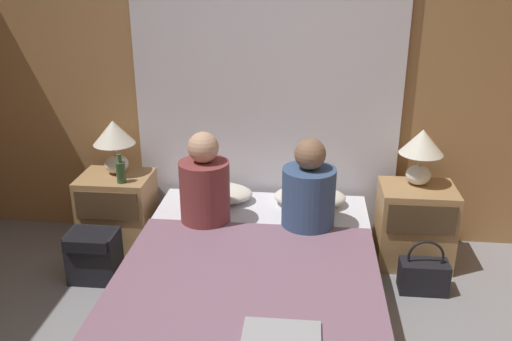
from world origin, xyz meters
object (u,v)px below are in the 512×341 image
(pillow_left, at_px, (217,193))
(beer_bottle_on_left_stand, at_px, (121,172))
(lamp_right, at_px, (421,149))
(pillow_right, at_px, (310,197))
(person_left_in_bed, at_px, (205,187))
(nightstand_right, at_px, (414,225))
(nightstand_left, at_px, (118,212))
(person_right_in_bed, at_px, (309,193))
(lamp_left, at_px, (114,139))
(backpack_on_floor, at_px, (94,253))
(laptop_on_bed, at_px, (282,334))
(bed, at_px, (251,292))
(handbag_on_floor, at_px, (424,275))

(pillow_left, bearing_deg, beer_bottle_on_left_stand, -166.46)
(lamp_right, relative_size, pillow_right, 0.77)
(person_left_in_bed, bearing_deg, pillow_right, 27.74)
(lamp_right, height_order, pillow_left, lamp_right)
(nightstand_right, bearing_deg, beer_bottle_on_left_stand, -177.00)
(nightstand_left, height_order, nightstand_right, same)
(nightstand_right, xyz_separation_m, person_right_in_bed, (-0.75, -0.31, 0.35))
(lamp_left, height_order, person_right_in_bed, person_right_in_bed)
(nightstand_left, distance_m, backpack_on_floor, 0.46)
(nightstand_right, relative_size, laptop_on_bed, 1.60)
(pillow_right, height_order, beer_bottle_on_left_stand, beer_bottle_on_left_stand)
(person_right_in_bed, height_order, backpack_on_floor, person_right_in_bed)
(person_right_in_bed, relative_size, backpack_on_floor, 1.73)
(laptop_on_bed, bearing_deg, nightstand_left, 131.40)
(bed, distance_m, pillow_left, 0.93)
(person_right_in_bed, bearing_deg, laptop_on_bed, -95.24)
(nightstand_left, distance_m, laptop_on_bed, 1.94)
(nightstand_right, xyz_separation_m, handbag_on_floor, (0.01, -0.37, -0.17))
(nightstand_left, distance_m, pillow_left, 0.76)
(person_left_in_bed, height_order, person_right_in_bed, person_left_in_bed)
(person_right_in_bed, bearing_deg, handbag_on_floor, -4.78)
(backpack_on_floor, bearing_deg, laptop_on_bed, -37.64)
(handbag_on_floor, bearing_deg, pillow_right, 150.61)
(pillow_left, bearing_deg, handbag_on_floor, -16.64)
(nightstand_right, height_order, lamp_left, lamp_left)
(person_left_in_bed, bearing_deg, bed, -53.51)
(bed, bearing_deg, pillow_left, 111.72)
(person_left_in_bed, xyz_separation_m, person_right_in_bed, (0.67, 0.00, -0.01))
(lamp_left, bearing_deg, pillow_right, -0.72)
(nightstand_left, xyz_separation_m, backpack_on_floor, (-0.02, -0.45, -0.09))
(nightstand_right, xyz_separation_m, laptop_on_bed, (-0.85, -1.45, 0.14))
(pillow_left, relative_size, laptop_on_bed, 1.42)
(person_right_in_bed, relative_size, beer_bottle_on_left_stand, 2.93)
(beer_bottle_on_left_stand, bearing_deg, pillow_right, 6.78)
(nightstand_right, relative_size, person_right_in_bed, 0.94)
(bed, height_order, person_right_in_bed, person_right_in_bed)
(nightstand_right, bearing_deg, lamp_right, 90.00)
(nightstand_right, bearing_deg, bed, -143.75)
(nightstand_left, xyz_separation_m, person_left_in_bed, (0.72, -0.31, 0.36))
(bed, height_order, person_left_in_bed, person_left_in_bed)
(handbag_on_floor, bearing_deg, lamp_right, 91.57)
(bed, bearing_deg, person_right_in_bed, 55.92)
(bed, xyz_separation_m, pillow_right, (0.33, 0.83, 0.26))
(bed, height_order, nightstand_right, nightstand_right)
(pillow_left, bearing_deg, bed, -68.28)
(lamp_left, height_order, backpack_on_floor, lamp_left)
(lamp_right, xyz_separation_m, laptop_on_bed, (-0.85, -1.52, -0.40))
(laptop_on_bed, bearing_deg, pillow_right, 85.59)
(person_left_in_bed, height_order, handbag_on_floor, person_left_in_bed)
(beer_bottle_on_left_stand, height_order, backpack_on_floor, beer_bottle_on_left_stand)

